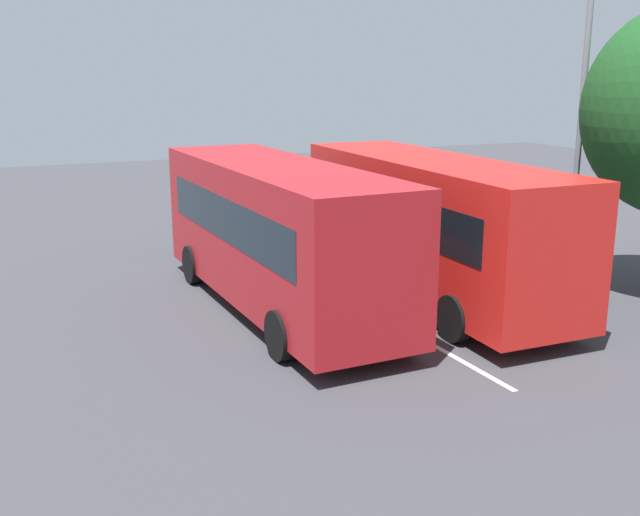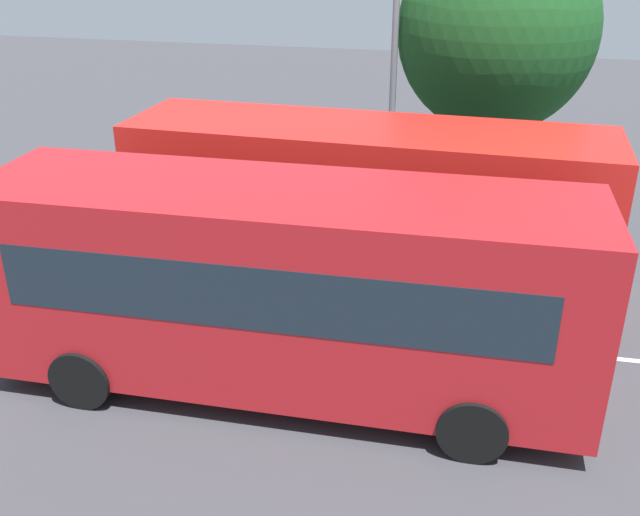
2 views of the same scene
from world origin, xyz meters
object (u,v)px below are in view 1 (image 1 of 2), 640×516
(bus_far_left, at_px, (430,222))
(bus_center_left, at_px, (277,231))
(street_lamp, at_px, (575,95))
(pedestrian, at_px, (235,217))

(bus_far_left, xyz_separation_m, bus_center_left, (0.60, 3.72, 0.00))
(street_lamp, bearing_deg, bus_far_left, 4.83)
(bus_center_left, bearing_deg, bus_far_left, -100.21)
(bus_center_left, xyz_separation_m, pedestrian, (6.50, -1.13, -0.91))
(street_lamp, bearing_deg, bus_center_left, -0.28)
(bus_far_left, xyz_separation_m, pedestrian, (7.10, 2.59, -0.91))
(bus_far_left, bearing_deg, street_lamp, -86.47)
(pedestrian, bearing_deg, bus_far_left, 27.84)
(bus_far_left, height_order, bus_center_left, same)
(pedestrian, distance_m, street_lamp, 10.53)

